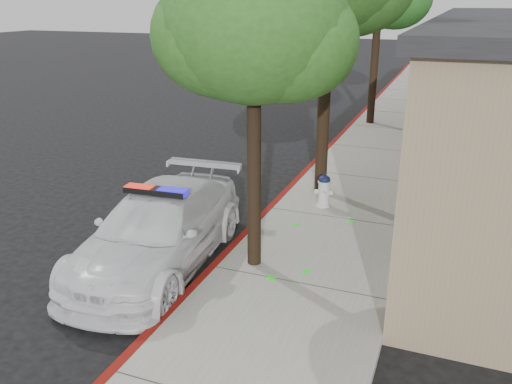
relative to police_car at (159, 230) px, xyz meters
The scene contains 6 objects.
ground 1.22m from the police_car, ahead, with size 120.00×120.00×0.00m, color black.
sidewalk 4.02m from the police_car, 49.22° to the left, with size 3.20×60.00×0.15m, color gray.
red_curb 3.25m from the police_car, 70.66° to the left, with size 0.14×60.00×0.16m, color maroon.
police_car is the anchor object (origin of this frame).
fire_hydrant 4.17m from the police_car, 58.58° to the left, with size 0.43×0.38×0.76m.
street_tree_near 3.88m from the police_car, 13.22° to the left, with size 3.20×2.94×5.38m.
Camera 1 is at (3.79, -7.51, 4.63)m, focal length 37.01 mm.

